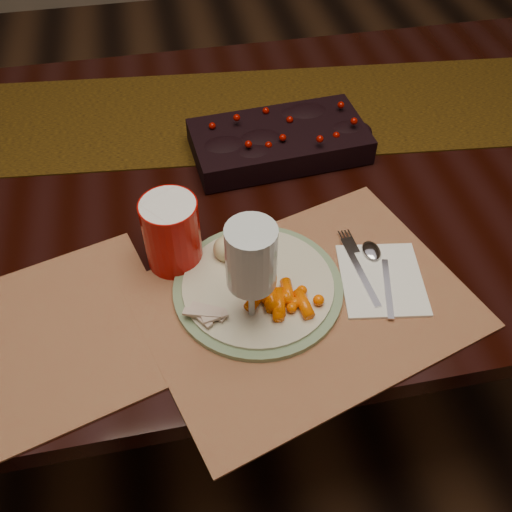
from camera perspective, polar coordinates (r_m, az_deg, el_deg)
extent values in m
plane|color=black|center=(1.71, -1.43, -11.45)|extent=(5.00, 5.00, 0.00)
cube|color=black|center=(1.40, -1.72, -3.68)|extent=(1.80, 1.00, 0.75)
cube|color=#48320F|center=(1.29, -2.28, 14.02)|extent=(1.68, 0.50, 0.00)
cube|color=brown|center=(0.91, 4.97, -4.83)|extent=(0.58, 0.49, 0.00)
cube|color=brown|center=(0.92, -22.29, -8.69)|extent=(0.50, 0.42, 0.00)
cylinder|color=beige|center=(0.91, 0.20, -3.09)|extent=(0.33, 0.33, 0.02)
cube|color=white|center=(0.95, 12.45, -2.31)|extent=(0.15, 0.17, 0.01)
cylinder|color=#A40A05|center=(0.92, -8.41, 2.26)|extent=(0.09, 0.09, 0.13)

